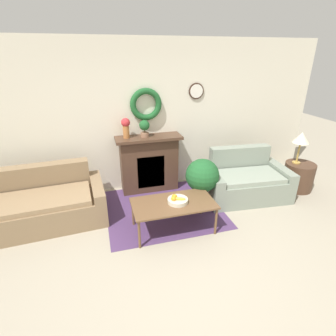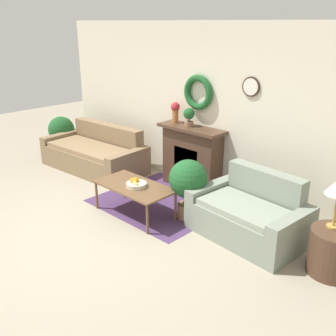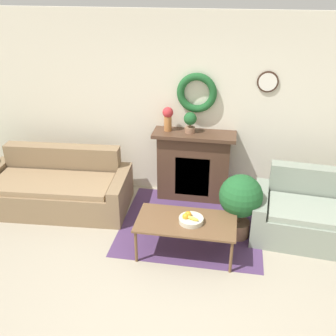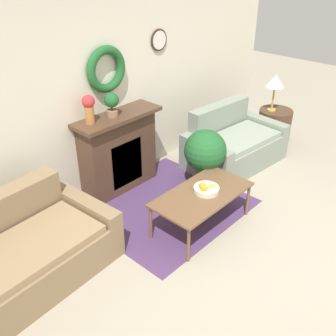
# 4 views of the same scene
# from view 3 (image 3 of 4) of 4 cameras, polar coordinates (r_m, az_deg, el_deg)

# --- Properties ---
(ground_plane) EXTENTS (16.00, 16.00, 0.00)m
(ground_plane) POSITION_cam_3_polar(r_m,az_deg,el_deg) (4.29, 0.17, -20.24)
(ground_plane) COLOR #9E937F
(floor_rug) EXTENTS (1.90, 1.73, 0.01)m
(floor_rug) POSITION_cam_3_polar(r_m,az_deg,el_deg) (5.49, 3.37, -8.17)
(floor_rug) COLOR #4C335B
(floor_rug) RESTS_ON ground_plane
(wall_back) EXTENTS (6.80, 0.17, 2.70)m
(wall_back) POSITION_cam_3_polar(r_m,az_deg,el_deg) (5.74, 4.55, 8.61)
(wall_back) COLOR beige
(wall_back) RESTS_ON ground_plane
(fireplace) EXTENTS (1.19, 0.41, 1.07)m
(fireplace) POSITION_cam_3_polar(r_m,az_deg,el_deg) (5.87, 3.73, 0.39)
(fireplace) COLOR #4C3323
(fireplace) RESTS_ON ground_plane
(couch_left) EXTENTS (2.13, 1.11, 0.82)m
(couch_left) POSITION_cam_3_polar(r_m,az_deg,el_deg) (5.98, -15.73, -2.80)
(couch_left) COLOR #846B4C
(couch_left) RESTS_ON ground_plane
(loveseat_right) EXTENTS (1.55, 1.02, 0.85)m
(loveseat_right) POSITION_cam_3_polar(r_m,az_deg,el_deg) (5.45, 20.03, -6.54)
(loveseat_right) COLOR gray
(loveseat_right) RESTS_ON ground_plane
(coffee_table) EXTENTS (1.20, 0.63, 0.46)m
(coffee_table) POSITION_cam_3_polar(r_m,az_deg,el_deg) (4.76, 2.65, -8.06)
(coffee_table) COLOR brown
(coffee_table) RESTS_ON ground_plane
(fruit_bowl) EXTENTS (0.29, 0.29, 0.12)m
(fruit_bowl) POSITION_cam_3_polar(r_m,az_deg,el_deg) (4.70, 3.27, -7.40)
(fruit_bowl) COLOR beige
(fruit_bowl) RESTS_ON coffee_table
(vase_on_mantel_left) EXTENTS (0.15, 0.15, 0.35)m
(vase_on_mantel_left) POSITION_cam_3_polar(r_m,az_deg,el_deg) (5.64, -0.02, 7.41)
(vase_on_mantel_left) COLOR #AD6B38
(vase_on_mantel_left) RESTS_ON fireplace
(potted_plant_on_mantel) EXTENTS (0.18, 0.18, 0.30)m
(potted_plant_on_mantel) POSITION_cam_3_polar(r_m,az_deg,el_deg) (5.59, 3.23, 6.83)
(potted_plant_on_mantel) COLOR #8E664C
(potted_plant_on_mantel) RESTS_ON fireplace
(potted_plant_floor_by_loveseat) EXTENTS (0.55, 0.55, 0.88)m
(potted_plant_floor_by_loveseat) POSITION_cam_3_polar(r_m,az_deg,el_deg) (5.06, 10.48, -4.52)
(potted_plant_floor_by_loveseat) COLOR #8E664C
(potted_plant_floor_by_loveseat) RESTS_ON ground_plane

